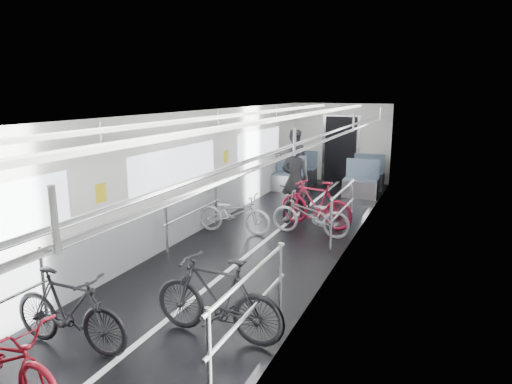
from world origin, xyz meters
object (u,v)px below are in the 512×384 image
(bike_left_mid, at_px, (69,310))
(bike_right_far, at_px, (316,204))
(person_seated, at_px, (294,159))
(bike_right_mid, at_px, (310,215))
(bike_left_near, at_px, (2,357))
(person_standing, at_px, (295,180))
(bike_aisle, at_px, (298,200))
(bike_right_near, at_px, (218,297))
(bike_left_far, at_px, (234,213))

(bike_left_mid, xyz_separation_m, bike_right_far, (1.22, 5.51, 0.04))
(person_seated, bearing_deg, bike_right_mid, 105.19)
(bike_left_near, relative_size, person_standing, 0.95)
(bike_right_mid, distance_m, bike_aisle, 1.27)
(bike_right_near, relative_size, bike_aisle, 1.08)
(bike_right_mid, height_order, bike_right_far, bike_right_far)
(person_standing, xyz_separation_m, person_seated, (-0.94, 2.79, 0.03))
(person_standing, distance_m, person_seated, 2.95)
(bike_left_near, xyz_separation_m, bike_aisle, (0.61, 6.90, -0.02))
(bike_right_near, bearing_deg, person_standing, -170.12)
(bike_left_far, distance_m, person_standing, 1.86)
(bike_right_near, xyz_separation_m, bike_right_mid, (-0.09, 4.07, -0.08))
(bike_left_mid, xyz_separation_m, bike_aisle, (0.68, 6.03, -0.06))
(person_seated, bearing_deg, bike_right_near, 94.94)
(bike_left_mid, height_order, person_seated, person_seated)
(bike_left_mid, relative_size, person_seated, 0.88)
(person_standing, bearing_deg, bike_left_far, 54.06)
(bike_left_near, bearing_deg, bike_left_mid, 10.81)
(bike_left_far, distance_m, person_seated, 4.48)
(bike_right_mid, xyz_separation_m, bike_aisle, (-0.60, 1.12, -0.02))
(bike_left_near, xyz_separation_m, bike_right_far, (1.16, 6.38, 0.07))
(bike_left_near, distance_m, bike_left_mid, 0.88)
(bike_aisle, height_order, person_standing, person_standing)
(bike_right_far, relative_size, person_standing, 0.98)
(bike_left_near, height_order, bike_right_far, bike_right_far)
(person_seated, bearing_deg, bike_left_mid, 85.16)
(bike_left_near, height_order, person_standing, person_standing)
(bike_right_far, bearing_deg, bike_left_mid, -0.62)
(bike_aisle, bearing_deg, bike_left_far, -113.23)
(bike_left_mid, distance_m, bike_right_near, 1.61)
(bike_right_far, bearing_deg, bike_left_far, -41.27)
(bike_left_near, relative_size, bike_left_mid, 1.05)
(person_standing, bearing_deg, person_seated, -83.66)
(bike_right_near, distance_m, bike_right_mid, 4.07)
(bike_left_near, distance_m, bike_right_near, 2.15)
(bike_left_near, bearing_deg, bike_right_near, -30.80)
(bike_left_near, relative_size, bike_right_near, 0.98)
(bike_aisle, bearing_deg, bike_left_near, -89.97)
(bike_left_near, height_order, person_seated, person_seated)
(bike_right_mid, bearing_deg, person_standing, -147.06)
(person_standing, relative_size, person_seated, 0.97)
(bike_left_far, relative_size, bike_aisle, 1.01)
(bike_left_near, bearing_deg, person_seated, 9.17)
(bike_left_near, xyz_separation_m, person_standing, (0.50, 7.00, 0.42))
(bike_left_near, distance_m, bike_right_far, 6.49)
(bike_right_far, relative_size, person_seated, 0.95)
(bike_left_far, height_order, bike_right_near, bike_right_near)
(bike_left_near, relative_size, bike_right_far, 0.97)
(bike_right_mid, bearing_deg, bike_left_near, -9.34)
(person_seated, bearing_deg, bike_left_near, 85.32)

